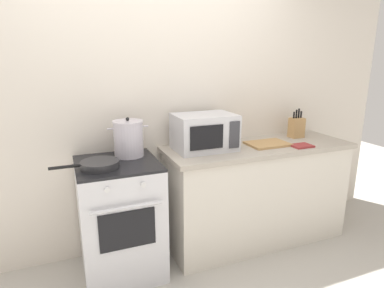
{
  "coord_description": "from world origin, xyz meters",
  "views": [
    {
      "loc": [
        -0.69,
        -1.74,
        1.67
      ],
      "look_at": [
        0.25,
        0.6,
        1.0
      ],
      "focal_mm": 30.41,
      "sensor_mm": 36.0,
      "label": 1
    }
  ],
  "objects": [
    {
      "name": "countertop_right",
      "position": [
        0.9,
        0.62,
        0.9
      ],
      "size": [
        1.7,
        0.6,
        0.04
      ],
      "primitive_type": "cube",
      "color": "#ADA393",
      "rests_on": "lower_cabinet_right"
    },
    {
      "name": "oven_mitt",
      "position": [
        1.22,
        0.44,
        0.93
      ],
      "size": [
        0.18,
        0.14,
        0.02
      ],
      "primitive_type": "cube",
      "color": "#993333",
      "rests_on": "countertop_right"
    },
    {
      "name": "frying_pan",
      "position": [
        -0.49,
        0.52,
        0.95
      ],
      "size": [
        0.47,
        0.27,
        0.05
      ],
      "color": "#28282B",
      "rests_on": "stove"
    },
    {
      "name": "stove",
      "position": [
        -0.35,
        0.6,
        0.46
      ],
      "size": [
        0.6,
        0.64,
        0.92
      ],
      "color": "silver",
      "rests_on": "ground_plane"
    },
    {
      "name": "lower_cabinet_right",
      "position": [
        0.9,
        0.62,
        0.44
      ],
      "size": [
        1.64,
        0.56,
        0.88
      ],
      "primitive_type": "cube",
      "color": "beige",
      "rests_on": "ground_plane"
    },
    {
      "name": "cutting_board",
      "position": [
        0.98,
        0.6,
        0.93
      ],
      "size": [
        0.36,
        0.26,
        0.02
      ],
      "primitive_type": "cube",
      "color": "tan",
      "rests_on": "countertop_right"
    },
    {
      "name": "back_wall",
      "position": [
        0.3,
        0.97,
        1.25
      ],
      "size": [
        4.4,
        0.1,
        2.5
      ],
      "primitive_type": "cube",
      "color": "silver",
      "rests_on": "ground_plane"
    },
    {
      "name": "stock_pot",
      "position": [
        -0.23,
        0.73,
        1.06
      ],
      "size": [
        0.32,
        0.23,
        0.31
      ],
      "color": "silver",
      "rests_on": "stove"
    },
    {
      "name": "microwave",
      "position": [
        0.39,
        0.68,
        1.07
      ],
      "size": [
        0.5,
        0.37,
        0.3
      ],
      "color": "silver",
      "rests_on": "countertop_right"
    },
    {
      "name": "knife_block",
      "position": [
        1.4,
        0.74,
        1.02
      ],
      "size": [
        0.13,
        0.1,
        0.28
      ],
      "color": "tan",
      "rests_on": "countertop_right"
    }
  ]
}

